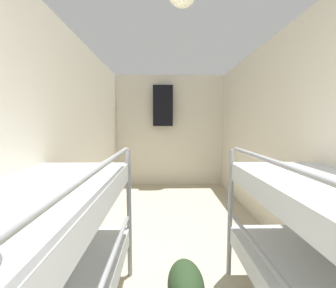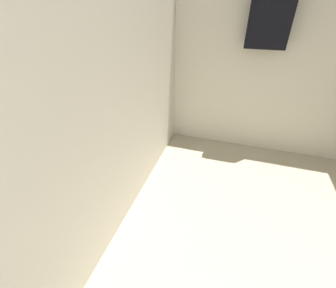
# 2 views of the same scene
# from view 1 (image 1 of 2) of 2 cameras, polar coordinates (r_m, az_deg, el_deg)

# --- Properties ---
(wall_left) EXTENTS (0.06, 5.59, 2.51)m
(wall_left) POSITION_cam_1_polar(r_m,az_deg,el_deg) (2.68, -25.55, 1.18)
(wall_left) COLOR beige
(wall_left) RESTS_ON ground_plane
(wall_right) EXTENTS (0.06, 5.59, 2.51)m
(wall_right) POSITION_cam_1_polar(r_m,az_deg,el_deg) (2.82, 28.77, 1.22)
(wall_right) COLOR beige
(wall_right) RESTS_ON ground_plane
(wall_back) EXTENTS (2.58, 0.06, 2.51)m
(wall_back) POSITION_cam_1_polar(r_m,az_deg,el_deg) (5.21, 0.46, 3.43)
(wall_back) COLOR beige
(wall_back) RESTS_ON ground_plane
(bunk_stack_left_near) EXTENTS (0.78, 1.77, 1.22)m
(bunk_stack_left_near) POSITION_cam_1_polar(r_m,az_deg,el_deg) (1.47, -32.31, -25.03)
(bunk_stack_left_near) COLOR gray
(bunk_stack_left_near) RESTS_ON ground_plane
(duffel_bag) EXTENTS (0.29, 0.53, 0.29)m
(duffel_bag) POSITION_cam_1_polar(r_m,az_deg,el_deg) (2.11, 4.54, -32.09)
(duffel_bag) COLOR #23381E
(duffel_bag) RESTS_ON ground_plane
(hanging_coat) EXTENTS (0.44, 0.12, 0.90)m
(hanging_coat) POSITION_cam_1_polar(r_m,az_deg,el_deg) (5.07, -1.29, 9.68)
(hanging_coat) COLOR black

